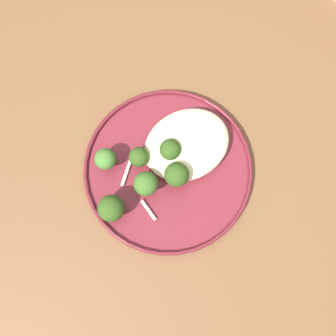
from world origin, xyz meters
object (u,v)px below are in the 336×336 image
seared_scallop_right_edge (194,135)px  seared_scallop_left_edge (174,124)px  seared_scallop_tilted_round (191,146)px  seared_scallop_center_golden (200,163)px  seared_scallop_tiny_bay (152,158)px  broccoli_floret_tall_stalk (106,159)px  broccoli_floret_small_sprig (177,175)px  broccoli_floret_right_tilted (170,150)px  broccoli_floret_split_head (139,157)px  seared_scallop_rear_pale (167,152)px  dinner_plate (168,169)px  broccoli_floret_rear_charred (111,208)px  broccoli_floret_left_leaning (146,184)px

seared_scallop_right_edge → seared_scallop_left_edge: size_ratio=1.42×
seared_scallop_tilted_round → seared_scallop_center_golden: (-0.00, 0.03, 0.00)m
seared_scallop_tiny_bay → broccoli_floret_tall_stalk: size_ratio=0.55×
seared_scallop_right_edge → seared_scallop_left_edge: bearing=-56.5°
broccoli_floret_small_sprig → broccoli_floret_right_tilted: 0.04m
seared_scallop_tilted_round → seared_scallop_tiny_bay: 0.07m
broccoli_floret_small_sprig → broccoli_floret_split_head: 0.07m
seared_scallop_tiny_bay → broccoli_floret_right_tilted: size_ratio=0.49×
seared_scallop_left_edge → broccoli_floret_small_sprig: broccoli_floret_small_sprig is taller
seared_scallop_rear_pale → broccoli_floret_small_sprig: bearing=79.4°
seared_scallop_right_edge → broccoli_floret_split_head: 0.10m
broccoli_floret_small_sprig → seared_scallop_left_edge: bearing=-116.5°
seared_scallop_center_golden → broccoli_floret_tall_stalk: broccoli_floret_tall_stalk is taller
broccoli_floret_split_head → broccoli_floret_tall_stalk: bearing=-25.0°
dinner_plate → seared_scallop_center_golden: bearing=160.6°
seared_scallop_center_golden → broccoli_floret_split_head: broccoli_floret_split_head is taller
seared_scallop_right_edge → broccoli_floret_small_sprig: broccoli_floret_small_sprig is taller
seared_scallop_tiny_bay → broccoli_floret_tall_stalk: broccoli_floret_tall_stalk is taller
seared_scallop_tilted_round → seared_scallop_center_golden: same height
seared_scallop_center_golden → broccoli_floret_right_tilted: (0.04, -0.04, 0.03)m
seared_scallop_tilted_round → seared_scallop_left_edge: size_ratio=1.16×
seared_scallop_right_edge → seared_scallop_left_edge: (0.02, -0.03, 0.00)m
broccoli_floret_right_tilted → seared_scallop_rear_pale: bearing=-63.4°
seared_scallop_tilted_round → seared_scallop_tiny_bay: bearing=-10.2°
dinner_plate → seared_scallop_left_edge: size_ratio=11.86×
seared_scallop_center_golden → broccoli_floret_right_tilted: 0.06m
broccoli_floret_right_tilted → seared_scallop_center_golden: bearing=134.1°
broccoli_floret_tall_stalk → seared_scallop_right_edge: bearing=169.4°
broccoli_floret_rear_charred → seared_scallop_tilted_round: bearing=-168.6°
seared_scallop_center_golden → broccoli_floret_left_leaning: size_ratio=0.51×
seared_scallop_tiny_bay → broccoli_floret_right_tilted: bearing=166.8°
dinner_plate → broccoli_floret_right_tilted: bearing=-127.4°
seared_scallop_rear_pale → broccoli_floret_left_leaning: (0.06, 0.04, 0.02)m
broccoli_floret_rear_charred → broccoli_floret_right_tilted: same height
seared_scallop_center_golden → broccoli_floret_left_leaning: broccoli_floret_left_leaning is taller
seared_scallop_center_golden → broccoli_floret_small_sprig: broccoli_floret_small_sprig is taller
dinner_plate → seared_scallop_tilted_round: seared_scallop_tilted_round is taller
seared_scallop_right_edge → seared_scallop_center_golden: bearing=73.3°
dinner_plate → seared_scallop_tilted_round: bearing=-164.1°
broccoli_floret_left_leaning → broccoli_floret_right_tilted: 0.07m
seared_scallop_left_edge → seared_scallop_tiny_bay: bearing=29.5°
seared_scallop_left_edge → broccoli_floret_right_tilted: size_ratio=0.44×
seared_scallop_right_edge → broccoli_floret_split_head: bearing=-2.9°
seared_scallop_tilted_round → broccoli_floret_tall_stalk: size_ratio=0.57×
broccoli_floret_rear_charred → broccoli_floret_tall_stalk: broccoli_floret_rear_charred is taller
broccoli_floret_right_tilted → seared_scallop_right_edge: bearing=-168.7°
seared_scallop_right_edge → broccoli_floret_tall_stalk: size_ratio=0.70×
broccoli_floret_rear_charred → broccoli_floret_split_head: 0.09m
broccoli_floret_rear_charred → broccoli_floret_right_tilted: size_ratio=1.00×
broccoli_floret_tall_stalk → broccoli_floret_small_sprig: bearing=137.7°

